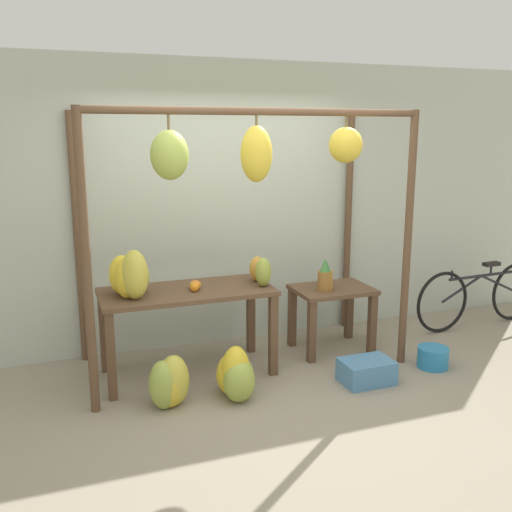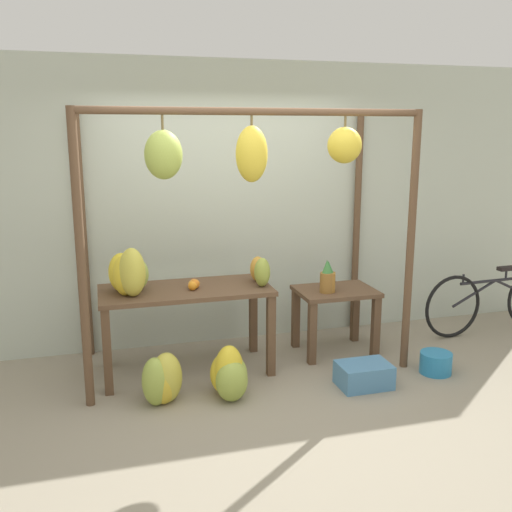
{
  "view_description": "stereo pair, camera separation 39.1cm",
  "coord_description": "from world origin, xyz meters",
  "px_view_note": "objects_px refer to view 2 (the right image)",
  "views": [
    {
      "loc": [
        -1.63,
        -3.9,
        2.13
      ],
      "look_at": [
        0.1,
        0.79,
        1.03
      ],
      "focal_mm": 40.0,
      "sensor_mm": 36.0,
      "label": 1
    },
    {
      "loc": [
        -1.25,
        -4.02,
        2.13
      ],
      "look_at": [
        0.1,
        0.79,
        1.03
      ],
      "focal_mm": 40.0,
      "sensor_mm": 36.0,
      "label": 2
    }
  ],
  "objects_px": {
    "parked_bicycle": "(494,300)",
    "papaya_pile": "(260,271)",
    "banana_pile_ground_left": "(162,382)",
    "fruit_crate_white": "(364,375)",
    "pineapple_cluster": "(327,279)",
    "banana_pile_on_table": "(129,274)",
    "banana_pile_ground_right": "(230,375)",
    "orange_pile": "(194,284)",
    "blue_bucket": "(436,363)"
  },
  "relations": [
    {
      "from": "pineapple_cluster",
      "to": "fruit_crate_white",
      "type": "distance_m",
      "value": 0.98
    },
    {
      "from": "banana_pile_on_table",
      "to": "pineapple_cluster",
      "type": "bearing_deg",
      "value": 1.13
    },
    {
      "from": "fruit_crate_white",
      "to": "parked_bicycle",
      "type": "height_order",
      "value": "parked_bicycle"
    },
    {
      "from": "banana_pile_on_table",
      "to": "papaya_pile",
      "type": "relative_size",
      "value": 1.19
    },
    {
      "from": "banana_pile_ground_right",
      "to": "orange_pile",
      "type": "bearing_deg",
      "value": 108.16
    },
    {
      "from": "blue_bucket",
      "to": "parked_bicycle",
      "type": "bearing_deg",
      "value": 33.15
    },
    {
      "from": "fruit_crate_white",
      "to": "banana_pile_ground_left",
      "type": "bearing_deg",
      "value": 174.4
    },
    {
      "from": "banana_pile_ground_right",
      "to": "blue_bucket",
      "type": "height_order",
      "value": "banana_pile_ground_right"
    },
    {
      "from": "orange_pile",
      "to": "blue_bucket",
      "type": "height_order",
      "value": "orange_pile"
    },
    {
      "from": "pineapple_cluster",
      "to": "banana_pile_ground_right",
      "type": "xyz_separation_m",
      "value": [
        -1.09,
        -0.6,
        -0.58
      ]
    },
    {
      "from": "pineapple_cluster",
      "to": "fruit_crate_white",
      "type": "height_order",
      "value": "pineapple_cluster"
    },
    {
      "from": "orange_pile",
      "to": "fruit_crate_white",
      "type": "height_order",
      "value": "orange_pile"
    },
    {
      "from": "banana_pile_ground_left",
      "to": "parked_bicycle",
      "type": "relative_size",
      "value": 0.24
    },
    {
      "from": "banana_pile_ground_left",
      "to": "fruit_crate_white",
      "type": "xyz_separation_m",
      "value": [
        1.68,
        -0.16,
        -0.08
      ]
    },
    {
      "from": "pineapple_cluster",
      "to": "orange_pile",
      "type": "bearing_deg",
      "value": -178.47
    },
    {
      "from": "banana_pile_ground_left",
      "to": "parked_bicycle",
      "type": "bearing_deg",
      "value": 10.78
    },
    {
      "from": "pineapple_cluster",
      "to": "fruit_crate_white",
      "type": "bearing_deg",
      "value": -86.11
    },
    {
      "from": "banana_pile_ground_left",
      "to": "parked_bicycle",
      "type": "height_order",
      "value": "parked_bicycle"
    },
    {
      "from": "banana_pile_ground_left",
      "to": "fruit_crate_white",
      "type": "height_order",
      "value": "banana_pile_ground_left"
    },
    {
      "from": "fruit_crate_white",
      "to": "banana_pile_ground_right",
      "type": "bearing_deg",
      "value": 173.69
    },
    {
      "from": "banana_pile_ground_right",
      "to": "papaya_pile",
      "type": "distance_m",
      "value": 1.0
    },
    {
      "from": "parked_bicycle",
      "to": "orange_pile",
      "type": "bearing_deg",
      "value": -177.15
    },
    {
      "from": "banana_pile_ground_left",
      "to": "papaya_pile",
      "type": "height_order",
      "value": "papaya_pile"
    },
    {
      "from": "banana_pile_ground_left",
      "to": "orange_pile",
      "type": "bearing_deg",
      "value": 55.92
    },
    {
      "from": "blue_bucket",
      "to": "papaya_pile",
      "type": "height_order",
      "value": "papaya_pile"
    },
    {
      "from": "banana_pile_on_table",
      "to": "papaya_pile",
      "type": "xyz_separation_m",
      "value": [
        1.15,
        -0.01,
        -0.05
      ]
    },
    {
      "from": "fruit_crate_white",
      "to": "papaya_pile",
      "type": "relative_size",
      "value": 1.13
    },
    {
      "from": "blue_bucket",
      "to": "parked_bicycle",
      "type": "xyz_separation_m",
      "value": [
        1.19,
        0.78,
        0.26
      ]
    },
    {
      "from": "banana_pile_ground_left",
      "to": "fruit_crate_white",
      "type": "bearing_deg",
      "value": -5.6
    },
    {
      "from": "blue_bucket",
      "to": "banana_pile_on_table",
      "type": "bearing_deg",
      "value": 166.78
    },
    {
      "from": "banana_pile_ground_left",
      "to": "blue_bucket",
      "type": "relative_size",
      "value": 1.47
    },
    {
      "from": "banana_pile_ground_right",
      "to": "blue_bucket",
      "type": "distance_m",
      "value": 1.89
    },
    {
      "from": "parked_bicycle",
      "to": "banana_pile_ground_left",
      "type": "bearing_deg",
      "value": -169.22
    },
    {
      "from": "banana_pile_ground_left",
      "to": "blue_bucket",
      "type": "height_order",
      "value": "banana_pile_ground_left"
    },
    {
      "from": "pineapple_cluster",
      "to": "parked_bicycle",
      "type": "bearing_deg",
      "value": 3.69
    },
    {
      "from": "orange_pile",
      "to": "banana_pile_ground_left",
      "type": "relative_size",
      "value": 0.42
    },
    {
      "from": "banana_pile_ground_left",
      "to": "banana_pile_ground_right",
      "type": "height_order",
      "value": "banana_pile_ground_right"
    },
    {
      "from": "banana_pile_ground_left",
      "to": "parked_bicycle",
      "type": "xyz_separation_m",
      "value": [
        3.62,
        0.69,
        0.17
      ]
    },
    {
      "from": "orange_pile",
      "to": "blue_bucket",
      "type": "distance_m",
      "value": 2.28
    },
    {
      "from": "banana_pile_ground_right",
      "to": "papaya_pile",
      "type": "xyz_separation_m",
      "value": [
        0.42,
        0.56,
        0.71
      ]
    },
    {
      "from": "fruit_crate_white",
      "to": "banana_pile_on_table",
      "type": "bearing_deg",
      "value": 159.8
    },
    {
      "from": "banana_pile_ground_left",
      "to": "papaya_pile",
      "type": "distance_m",
      "value": 1.31
    },
    {
      "from": "banana_pile_on_table",
      "to": "banana_pile_ground_right",
      "type": "height_order",
      "value": "banana_pile_on_table"
    },
    {
      "from": "parked_bicycle",
      "to": "papaya_pile",
      "type": "bearing_deg",
      "value": -176.35
    },
    {
      "from": "papaya_pile",
      "to": "parked_bicycle",
      "type": "bearing_deg",
      "value": 3.65
    },
    {
      "from": "banana_pile_ground_right",
      "to": "fruit_crate_white",
      "type": "height_order",
      "value": "banana_pile_ground_right"
    },
    {
      "from": "pineapple_cluster",
      "to": "parked_bicycle",
      "type": "xyz_separation_m",
      "value": [
        1.98,
        0.13,
        -0.41
      ]
    },
    {
      "from": "parked_bicycle",
      "to": "papaya_pile",
      "type": "relative_size",
      "value": 4.42
    },
    {
      "from": "orange_pile",
      "to": "banana_pile_ground_left",
      "type": "xyz_separation_m",
      "value": [
        -0.36,
        -0.53,
        -0.64
      ]
    },
    {
      "from": "parked_bicycle",
      "to": "papaya_pile",
      "type": "distance_m",
      "value": 2.72
    }
  ]
}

